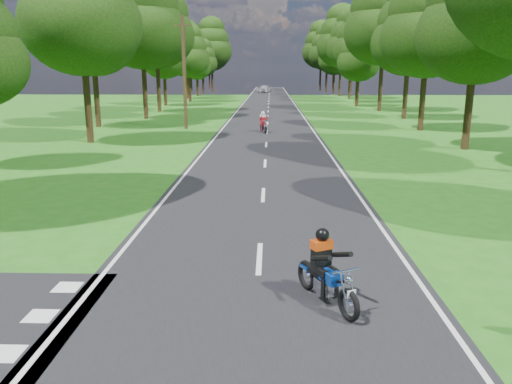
{
  "coord_description": "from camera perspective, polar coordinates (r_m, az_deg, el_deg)",
  "views": [
    {
      "loc": [
        0.23,
        -8.8,
        4.24
      ],
      "look_at": [
        -0.14,
        4.0,
        1.1
      ],
      "focal_mm": 35.0,
      "sensor_mm": 36.0,
      "label": 1
    }
  ],
  "objects": [
    {
      "name": "rider_near_blue",
      "position": [
        9.29,
        8.12,
        -8.57
      ],
      "size": [
        1.27,
        1.77,
        1.42
      ],
      "primitive_type": null,
      "rotation": [
        0.0,
        0.0,
        0.46
      ],
      "color": "navy",
      "rests_on": "main_road"
    },
    {
      "name": "telegraph_pole",
      "position": [
        37.32,
        -8.2,
        13.38
      ],
      "size": [
        1.2,
        0.26,
        8.0
      ],
      "color": "#382616",
      "rests_on": "ground"
    },
    {
      "name": "ground",
      "position": [
        9.77,
        0.13,
        -11.94
      ],
      "size": [
        160.0,
        160.0,
        0.0
      ],
      "primitive_type": "plane",
      "color": "#226016",
      "rests_on": "ground"
    },
    {
      "name": "rider_far_red",
      "position": [
        34.77,
        0.86,
        8.01
      ],
      "size": [
        0.93,
        1.82,
        1.45
      ],
      "primitive_type": null,
      "rotation": [
        0.0,
        0.0,
        0.21
      ],
      "color": "#A80C1E",
      "rests_on": "main_road"
    },
    {
      "name": "road_markings",
      "position": [
        57.08,
        1.28,
        9.54
      ],
      "size": [
        7.4,
        140.0,
        0.01
      ],
      "color": "silver",
      "rests_on": "main_road"
    },
    {
      "name": "main_road",
      "position": [
        58.95,
        1.43,
        9.66
      ],
      "size": [
        7.0,
        140.0,
        0.02
      ],
      "primitive_type": "cube",
      "color": "black",
      "rests_on": "ground"
    },
    {
      "name": "distant_car",
      "position": [
        97.4,
        1.0,
        11.73
      ],
      "size": [
        3.02,
        4.67,
        1.48
      ],
      "primitive_type": "imported",
      "rotation": [
        0.0,
        0.0,
        -0.32
      ],
      "color": "silver",
      "rests_on": "main_road"
    },
    {
      "name": "treeline",
      "position": [
        68.99,
        2.75,
        17.1
      ],
      "size": [
        40.0,
        115.35,
        14.78
      ],
      "color": "black",
      "rests_on": "ground"
    }
  ]
}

